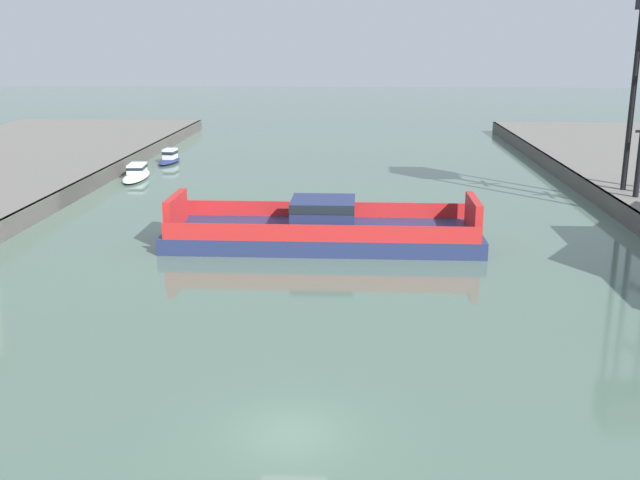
% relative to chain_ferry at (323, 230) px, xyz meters
% --- Properties ---
extents(ground_plane, '(400.00, 400.00, 0.00)m').
position_rel_chain_ferry_xyz_m(ground_plane, '(0.14, -25.32, -0.99)').
color(ground_plane, '#4C6656').
extents(chain_ferry, '(21.25, 7.05, 3.30)m').
position_rel_chain_ferry_xyz_m(chain_ferry, '(0.00, 0.00, 0.00)').
color(chain_ferry, navy).
rests_on(chain_ferry, ground).
extents(moored_boat_mid_left, '(2.29, 5.32, 1.58)m').
position_rel_chain_ferry_xyz_m(moored_boat_mid_left, '(-19.15, 33.44, -0.40)').
color(moored_boat_mid_left, navy).
rests_on(moored_boat_mid_left, ground).
extents(moored_boat_mid_right, '(2.90, 7.88, 1.42)m').
position_rel_chain_ferry_xyz_m(moored_boat_mid_right, '(-20.05, 23.76, -0.47)').
color(moored_boat_mid_right, white).
rests_on(moored_boat_mid_right, ground).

